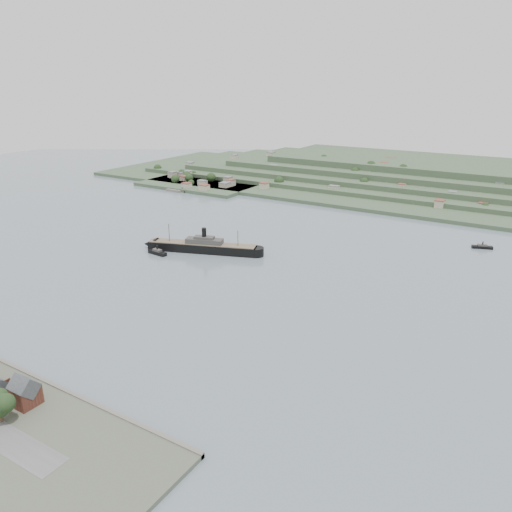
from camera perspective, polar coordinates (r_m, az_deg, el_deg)
The scene contains 7 objects.
ground at distance 360.44m, azimuth -5.60°, elevation -2.15°, with size 1400.00×1400.00×0.00m, color slate.
gabled_building at distance 239.13m, azimuth -24.90°, elevation -13.90°, with size 10.40×10.18×14.09m.
far_peninsula at distance 692.37m, azimuth 16.53°, elevation 8.71°, with size 760.00×309.00×30.00m.
steamship at distance 407.57m, azimuth -6.48°, elevation 1.09°, with size 98.47×43.40×24.47m.
tugboat at distance 407.20m, azimuth -11.20°, elevation 0.42°, with size 17.50×6.04×7.73m.
ferry_west at distance 633.95m, azimuth -8.43°, elevation 7.40°, with size 17.04×8.17×6.16m.
ferry_east at distance 454.55m, azimuth 24.45°, elevation 0.97°, with size 16.83×9.75×6.10m.
Camera 1 is at (204.64, -265.32, 132.83)m, focal length 35.00 mm.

